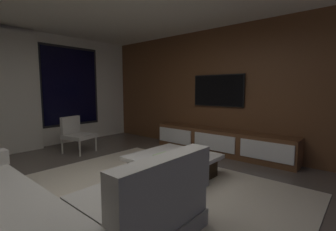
{
  "coord_description": "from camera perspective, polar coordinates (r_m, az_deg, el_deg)",
  "views": [
    {
      "loc": [
        -1.66,
        -2.29,
        1.38
      ],
      "look_at": [
        1.46,
        0.41,
        0.91
      ],
      "focal_mm": 25.09,
      "sensor_mm": 36.0,
      "label": 1
    }
  ],
  "objects": [
    {
      "name": "area_rug",
      "position": [
        3.28,
        -6.29,
        -18.39
      ],
      "size": [
        3.2,
        3.8,
        0.01
      ],
      "primitive_type": "cube",
      "color": "beige",
      "rests_on": "floor"
    },
    {
      "name": "accent_chair_near_window",
      "position": [
        5.53,
        -21.46,
        -3.87
      ],
      "size": [
        0.68,
        0.69,
        0.78
      ],
      "color": "#B2ADA0",
      "rests_on": "floor"
    },
    {
      "name": "book_stack_on_coffee_table",
      "position": [
        3.55,
        -1.17,
        -9.8
      ],
      "size": [
        0.28,
        0.19,
        0.05
      ],
      "color": "teal",
      "rests_on": "coffee_table"
    },
    {
      "name": "media_wall",
      "position": [
        5.25,
        15.03,
        5.88
      ],
      "size": [
        0.12,
        7.8,
        2.7
      ],
      "color": "brown",
      "rests_on": "floor"
    },
    {
      "name": "mounted_tv",
      "position": [
        5.27,
        12.05,
        5.96
      ],
      "size": [
        0.05,
        1.19,
        0.69
      ],
      "color": "black"
    },
    {
      "name": "floor",
      "position": [
        3.15,
        -12.57,
        -19.72
      ],
      "size": [
        9.2,
        9.2,
        0.0
      ],
      "primitive_type": "plane",
      "color": "#564C44"
    },
    {
      "name": "back_wall_with_window",
      "position": [
        6.12,
        -34.15,
        4.99
      ],
      "size": [
        6.6,
        0.3,
        2.7
      ],
      "color": "silver",
      "rests_on": "floor"
    },
    {
      "name": "sectional_couch",
      "position": [
        2.53,
        -30.48,
        -20.0
      ],
      "size": [
        1.98,
        2.5,
        0.82
      ],
      "color": "gray",
      "rests_on": "floor"
    },
    {
      "name": "coffee_table",
      "position": [
        3.74,
        1.27,
        -12.17
      ],
      "size": [
        1.16,
        1.16,
        0.36
      ],
      "color": "black",
      "rests_on": "floor"
    },
    {
      "name": "media_console",
      "position": [
        5.14,
        12.74,
        -6.4
      ],
      "size": [
        0.46,
        3.1,
        0.52
      ],
      "color": "brown",
      "rests_on": "floor"
    }
  ]
}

